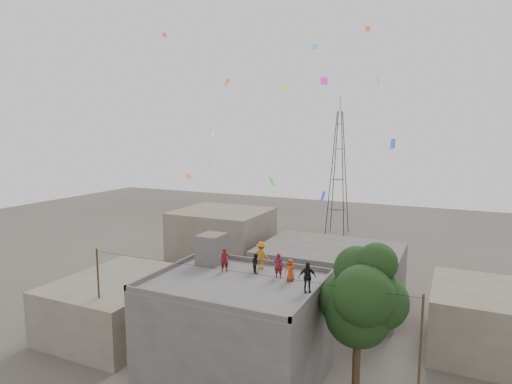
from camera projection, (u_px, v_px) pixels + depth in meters
ground at (236, 377)px, 26.35m from camera, size 140.00×140.00×0.00m
main_building at (236, 330)px, 25.94m from camera, size 10.00×8.00×6.10m
parapet at (236, 279)px, 25.50m from camera, size 10.00×8.00×0.30m
stair_head_box at (212, 249)px, 29.06m from camera, size 1.60×1.80×2.00m
neighbor_west at (120, 304)px, 32.49m from camera, size 8.00×10.00×4.00m
neighbor_north at (330, 275)px, 37.73m from camera, size 12.00×9.00×5.00m
neighbor_northwest at (222, 244)px, 44.43m from camera, size 9.00×8.00×7.00m
neighbor_east at (486, 321)px, 29.15m from camera, size 7.00×8.00×4.40m
tree at (362, 298)px, 22.96m from camera, size 4.90×4.60×9.10m
utility_line at (233, 328)px, 24.50m from camera, size 20.12×0.62×7.40m
transmission_tower at (338, 173)px, 62.68m from camera, size 2.97×2.97×20.01m
person_red_adult at (278, 266)px, 26.09m from camera, size 0.59×0.41×1.55m
person_orange_child at (290, 270)px, 25.52m from camera, size 0.73×0.54×1.36m
person_dark_child at (256, 263)px, 27.12m from camera, size 0.75×0.75×1.23m
person_dark_adult at (307, 277)px, 23.73m from camera, size 1.08×0.84×1.71m
person_orange_adult at (261, 255)px, 27.80m from camera, size 1.20×0.73×1.82m
person_red_child at (225, 260)px, 27.23m from camera, size 0.66×0.61×1.51m
kites at (288, 124)px, 29.14m from camera, size 17.79×15.04×12.19m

